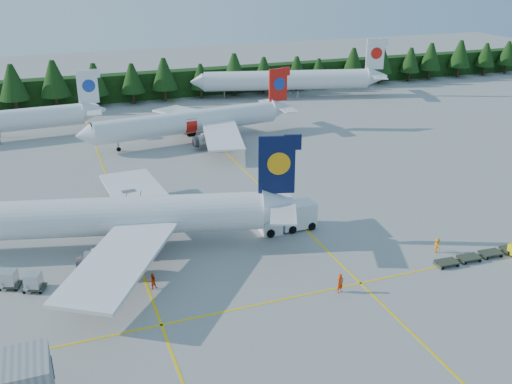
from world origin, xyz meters
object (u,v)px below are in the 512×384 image
object	(u,v)px
airliner_red	(185,123)
airstairs	(137,222)
service_truck	(288,217)
airliner_navy	(91,218)

from	to	relation	value
airliner_red	airstairs	xyz separation A→B (m)	(-13.77, -31.82, -2.64)
service_truck	airliner_navy	bearing A→B (deg)	170.97
airliner_navy	airliner_red	size ratio (longest dim) A/B	1.07
airliner_navy	airstairs	xyz separation A→B (m)	(5.32, 3.68, -2.96)
airliner_navy	airliner_red	world-z (taller)	airliner_navy
airliner_red	airstairs	world-z (taller)	airliner_red
airliner_navy	service_truck	size ratio (longest dim) A/B	6.23
airliner_navy	airliner_red	distance (m)	40.31
airliner_navy	airstairs	bearing A→B (deg)	49.31
airliner_navy	service_truck	xyz separation A→B (m)	(22.01, -3.06, -2.13)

